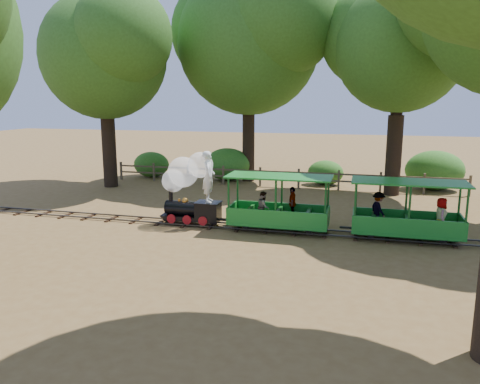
% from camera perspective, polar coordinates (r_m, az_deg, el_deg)
% --- Properties ---
extents(ground, '(90.00, 90.00, 0.00)m').
position_cam_1_polar(ground, '(16.57, -0.09, -4.44)').
color(ground, olive).
rests_on(ground, ground).
extents(track, '(22.00, 1.00, 0.10)m').
position_cam_1_polar(track, '(16.55, -0.09, -4.21)').
color(track, '#3F3D3A').
rests_on(track, ground).
extents(locomotive, '(2.34, 1.10, 2.76)m').
position_cam_1_polar(locomotive, '(16.84, -6.16, 1.18)').
color(locomotive, black).
rests_on(locomotive, ground).
extents(carriage_front, '(3.55, 1.46, 1.84)m').
position_cam_1_polar(carriage_front, '(16.11, 4.71, -2.17)').
color(carriage_front, '#1B7F27').
rests_on(carriage_front, track).
extents(carriage_rear, '(3.55, 1.45, 1.84)m').
position_cam_1_polar(carriage_rear, '(15.92, 19.52, -2.88)').
color(carriage_rear, '#1B7F27').
rests_on(carriage_rear, track).
extents(oak_nw, '(7.74, 6.81, 9.65)m').
position_cam_1_polar(oak_nw, '(25.03, -16.25, 16.34)').
color(oak_nw, '#2D2116').
rests_on(oak_nw, ground).
extents(oak_nc, '(9.41, 8.28, 11.12)m').
position_cam_1_polar(oak_nc, '(25.95, 1.06, 18.56)').
color(oak_nc, '#2D2116').
rests_on(oak_nc, ground).
extents(oak_ne, '(7.31, 6.43, 9.68)m').
position_cam_1_polar(oak_ne, '(23.16, 18.97, 17.06)').
color(oak_ne, '#2D2116').
rests_on(oak_ne, ground).
extents(fence, '(18.10, 0.10, 1.00)m').
position_cam_1_polar(fence, '(24.09, 4.80, 1.95)').
color(fence, brown).
rests_on(fence, ground).
extents(shrub_west, '(2.10, 1.62, 1.45)m').
position_cam_1_polar(shrub_west, '(27.66, -10.75, 3.33)').
color(shrub_west, '#2D6B1E').
rests_on(shrub_west, ground).
extents(shrub_mid_w, '(2.60, 2.00, 1.80)m').
position_cam_1_polar(shrub_mid_w, '(26.00, -1.52, 3.40)').
color(shrub_mid_w, '#2D6B1E').
rests_on(shrub_mid_w, ground).
extents(shrub_mid_e, '(1.87, 1.44, 1.29)m').
position_cam_1_polar(shrub_mid_e, '(25.08, 10.38, 2.33)').
color(shrub_mid_e, '#2D6B1E').
rests_on(shrub_mid_e, ground).
extents(shrub_east, '(2.84, 2.18, 1.96)m').
position_cam_1_polar(shrub_east, '(25.21, 22.64, 2.45)').
color(shrub_east, '#2D6B1E').
rests_on(shrub_east, ground).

